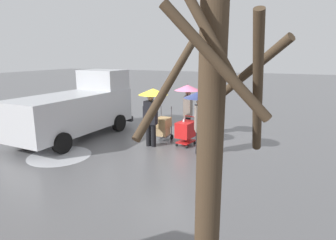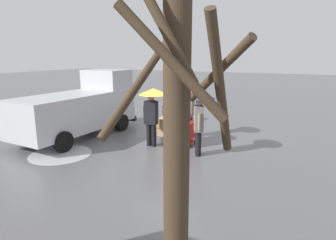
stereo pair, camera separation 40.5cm
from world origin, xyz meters
The scene contains 9 objects.
ground_plane centered at (0.00, 0.00, 0.00)m, with size 90.00×90.00×0.00m, color #5B5B5E.
slush_patch_under_van centered at (3.07, 2.37, 0.00)m, with size 2.03×2.03×0.01m, color #ADAFB5.
cargo_van_parked_right centered at (4.06, 0.19, 1.18)m, with size 2.39×5.43×2.60m.
shopping_cart_vendor centered at (-0.35, -0.38, 0.57)m, with size 0.68×0.90×1.04m.
hand_dolly_boxes centered at (0.64, -0.56, 0.56)m, with size 0.53×0.71×1.32m.
pedestrian_pink_side centered at (-1.06, 0.34, 1.58)m, with size 1.04×1.04×2.15m.
pedestrian_black_side centered at (0.72, 0.22, 1.58)m, with size 1.04×1.04×2.15m.
pedestrian_white_side centered at (-0.01, -1.49, 1.58)m, with size 1.04×1.04×2.15m.
bare_tree_near centered at (-3.15, 6.71, 2.13)m, with size 1.24×1.18×3.95m.
Camera 1 is at (-3.78, 9.11, 3.26)m, focal length 30.57 mm.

